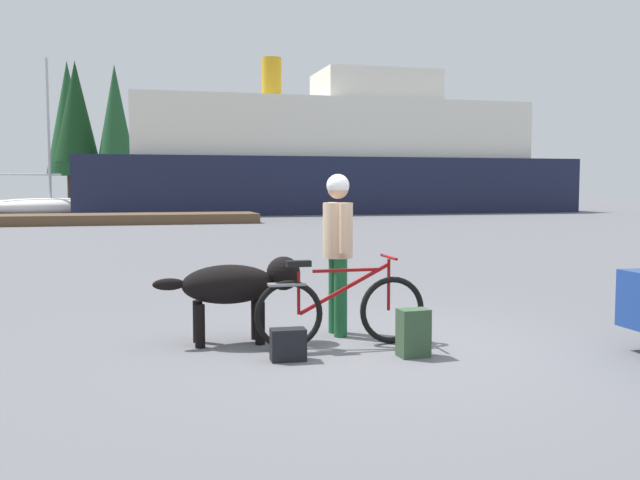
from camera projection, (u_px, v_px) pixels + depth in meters
name	position (u px, v px, depth m)	size (l,w,h in m)	color
ground_plane	(383.00, 347.00, 7.06)	(160.00, 160.00, 0.00)	slate
bicycle	(340.00, 309.00, 7.07)	(1.75, 0.44, 0.90)	black
person_cyclist	(338.00, 238.00, 7.57)	(0.32, 0.53, 1.72)	#19592D
dog	(237.00, 285.00, 7.21)	(1.49, 0.47, 0.87)	black
backpack	(413.00, 333.00, 6.66)	(0.28, 0.20, 0.45)	#334C33
handbag_pannier	(288.00, 345.00, 6.51)	(0.32, 0.18, 0.30)	black
dock_pier	(50.00, 220.00, 28.47)	(16.55, 2.72, 0.40)	brown
ferry_boat	(331.00, 159.00, 41.05)	(27.68, 7.81, 8.66)	#191E38
sailboat_moored	(51.00, 206.00, 36.83)	(7.49, 2.10, 8.04)	silver
pine_tree_far_left	(76.00, 112.00, 56.26)	(3.50, 3.50, 11.32)	#4C331E
pine_tree_center	(115.00, 119.00, 55.36)	(3.12, 3.12, 10.88)	#4C331E
pine_tree_far_right	(410.00, 141.00, 63.49)	(3.56, 3.56, 8.84)	#4C331E
pine_tree_mid_back	(68.00, 119.00, 61.33)	(3.83, 3.83, 12.17)	#4C331E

